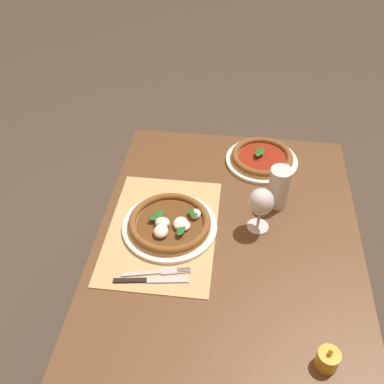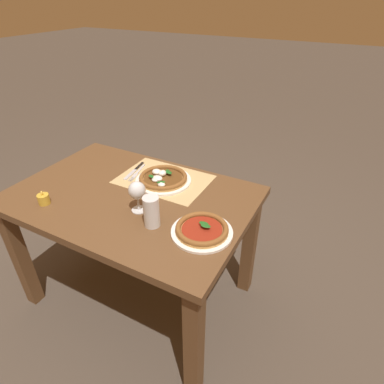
# 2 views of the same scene
# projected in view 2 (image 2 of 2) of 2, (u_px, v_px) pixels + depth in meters

# --- Properties ---
(ground_plane) EXTENTS (24.00, 24.00, 0.00)m
(ground_plane) POSITION_uv_depth(u_px,v_px,m) (143.00, 292.00, 2.04)
(ground_plane) COLOR #473D33
(dining_table) EXTENTS (1.23, 0.82, 0.74)m
(dining_table) POSITION_uv_depth(u_px,v_px,m) (133.00, 213.00, 1.70)
(dining_table) COLOR brown
(dining_table) RESTS_ON ground
(paper_placemat) EXTENTS (0.49, 0.34, 0.00)m
(paper_placemat) POSITION_uv_depth(u_px,v_px,m) (164.00, 179.00, 1.77)
(paper_placemat) COLOR tan
(paper_placemat) RESTS_ON dining_table
(pizza_near) EXTENTS (0.30, 0.30, 0.05)m
(pizza_near) POSITION_uv_depth(u_px,v_px,m) (163.00, 178.00, 1.74)
(pizza_near) COLOR white
(pizza_near) RESTS_ON paper_placemat
(pizza_far) EXTENTS (0.27, 0.27, 0.04)m
(pizza_far) POSITION_uv_depth(u_px,v_px,m) (202.00, 230.00, 1.37)
(pizza_far) COLOR white
(pizza_far) RESTS_ON dining_table
(wine_glass) EXTENTS (0.08, 0.08, 0.16)m
(wine_glass) POSITION_uv_depth(u_px,v_px,m) (137.00, 192.00, 1.47)
(wine_glass) COLOR silver
(wine_glass) RESTS_ON dining_table
(pint_glass) EXTENTS (0.07, 0.07, 0.15)m
(pint_glass) POSITION_uv_depth(u_px,v_px,m) (152.00, 212.00, 1.40)
(pint_glass) COLOR silver
(pint_glass) RESTS_ON dining_table
(fork) EXTENTS (0.06, 0.20, 0.00)m
(fork) POSITION_uv_depth(u_px,v_px,m) (137.00, 173.00, 1.82)
(fork) COLOR #B7B7BC
(fork) RESTS_ON paper_placemat
(knife) EXTENTS (0.05, 0.22, 0.01)m
(knife) POSITION_uv_depth(u_px,v_px,m) (134.00, 171.00, 1.84)
(knife) COLOR black
(knife) RESTS_ON paper_placemat
(votive_candle) EXTENTS (0.06, 0.06, 0.07)m
(votive_candle) POSITION_uv_depth(u_px,v_px,m) (44.00, 199.00, 1.56)
(votive_candle) COLOR gold
(votive_candle) RESTS_ON dining_table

